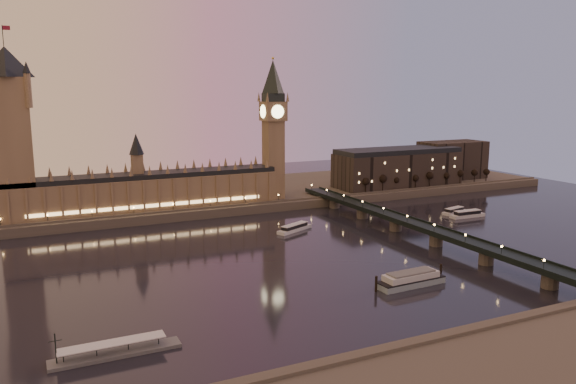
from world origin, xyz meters
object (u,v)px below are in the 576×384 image
moored_barge (411,279)px  pontoon_pier (115,352)px  cruise_boat_b (467,214)px  cruise_boat_a (295,228)px

moored_barge → pontoon_pier: (-130.30, -12.80, -1.73)m
cruise_boat_b → moored_barge: (-120.93, -94.54, 0.83)m
cruise_boat_a → pontoon_pier: size_ratio=0.65×
cruise_boat_b → moored_barge: size_ratio=0.69×
cruise_boat_b → moored_barge: 153.50m
cruise_boat_b → moored_barge: moored_barge is taller
cruise_boat_a → cruise_boat_b: bearing=-33.3°
cruise_boat_a → moored_barge: moored_barge is taller
cruise_boat_b → pontoon_pier: 273.20m
moored_barge → pontoon_pier: bearing=-176.7°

